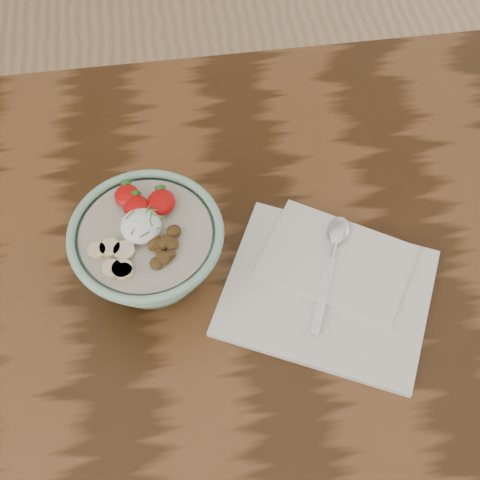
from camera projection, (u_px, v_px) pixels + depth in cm
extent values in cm
cube|color=#341E0D|center=(271.00, 309.00, 86.86)|extent=(160.00, 90.00, 4.00)
cylinder|color=#88B79D|center=(154.00, 272.00, 86.73)|extent=(8.19, 8.19, 1.17)
torus|color=#88B79D|center=(145.00, 233.00, 78.57)|extent=(18.62, 18.62, 1.07)
cylinder|color=#C0B59F|center=(146.00, 236.00, 79.07)|extent=(15.79, 15.79, 0.97)
ellipsoid|color=white|center=(141.00, 226.00, 78.12)|extent=(4.83, 4.83, 2.66)
ellipsoid|color=#B30908|center=(127.00, 196.00, 80.49)|extent=(3.04, 3.35, 1.67)
cone|color=#286623|center=(126.00, 185.00, 80.93)|extent=(1.40, 1.03, 1.52)
ellipsoid|color=#B30908|center=(162.00, 202.00, 79.90)|extent=(3.37, 3.70, 1.85)
cone|color=#286623|center=(160.00, 190.00, 80.43)|extent=(1.40, 1.03, 1.52)
ellipsoid|color=#B30908|center=(136.00, 207.00, 79.61)|extent=(3.10, 3.41, 1.71)
cone|color=#286623|center=(135.00, 196.00, 80.07)|extent=(1.40, 1.03, 1.52)
cylinder|color=beige|center=(110.00, 248.00, 77.19)|extent=(2.41, 2.41, 0.70)
cylinder|color=beige|center=(122.00, 269.00, 75.74)|extent=(2.44, 2.44, 0.70)
cylinder|color=beige|center=(124.00, 251.00, 76.98)|extent=(2.50, 2.50, 0.70)
cylinder|color=beige|center=(124.00, 272.00, 75.54)|extent=(2.13, 2.13, 0.70)
cylinder|color=beige|center=(112.00, 269.00, 75.76)|extent=(2.24, 2.24, 0.70)
cylinder|color=beige|center=(97.00, 251.00, 76.99)|extent=(2.11, 2.11, 0.70)
ellipsoid|color=#553A19|center=(170.00, 255.00, 76.53)|extent=(1.88, 1.75, 1.12)
ellipsoid|color=#553A19|center=(159.00, 249.00, 77.10)|extent=(1.47, 1.52, 0.68)
ellipsoid|color=#553A19|center=(163.00, 258.00, 76.18)|extent=(2.07, 1.98, 1.11)
ellipsoid|color=#553A19|center=(154.00, 244.00, 77.18)|extent=(2.18, 2.06, 1.38)
ellipsoid|color=#553A19|center=(156.00, 243.00, 77.25)|extent=(2.69, 2.63, 1.06)
ellipsoid|color=#553A19|center=(171.00, 243.00, 77.23)|extent=(2.35, 2.45, 1.00)
ellipsoid|color=#553A19|center=(162.00, 245.00, 77.28)|extent=(1.90, 1.93, 1.11)
ellipsoid|color=#553A19|center=(157.00, 263.00, 75.96)|extent=(2.25, 2.24, 1.12)
ellipsoid|color=#553A19|center=(155.00, 244.00, 77.26)|extent=(1.52, 1.77, 0.81)
ellipsoid|color=#553A19|center=(174.00, 231.00, 78.17)|extent=(2.23, 2.17, 1.24)
ellipsoid|color=#553A19|center=(165.00, 240.00, 77.52)|extent=(2.18, 2.14, 0.89)
cylinder|color=#488437|center=(161.00, 228.00, 76.74)|extent=(1.18, 0.26, 0.22)
cylinder|color=#488437|center=(147.00, 211.00, 77.96)|extent=(0.92, 1.58, 0.24)
cylinder|color=#488437|center=(158.00, 216.00, 77.59)|extent=(1.55, 1.00, 0.24)
cylinder|color=#488437|center=(140.00, 220.00, 77.31)|extent=(0.21, 1.21, 0.22)
cylinder|color=#488437|center=(136.00, 224.00, 77.02)|extent=(0.86, 1.32, 0.23)
cylinder|color=#488437|center=(133.00, 231.00, 76.52)|extent=(0.73, 0.96, 0.22)
cylinder|color=#488437|center=(148.00, 218.00, 77.43)|extent=(0.64, 1.56, 0.23)
cylinder|color=#488437|center=(146.00, 217.00, 77.50)|extent=(0.75, 0.90, 0.21)
cylinder|color=#488437|center=(148.00, 219.00, 77.32)|extent=(0.77, 0.96, 0.22)
cylinder|color=#488437|center=(153.00, 210.00, 78.01)|extent=(1.03, 0.45, 0.22)
cylinder|color=#488437|center=(145.00, 234.00, 76.26)|extent=(1.19, 0.69, 0.22)
cylinder|color=#488437|center=(130.00, 215.00, 77.67)|extent=(1.22, 1.17, 0.23)
cylinder|color=#488437|center=(150.00, 222.00, 77.11)|extent=(0.52, 1.12, 0.22)
cylinder|color=#488437|center=(151.00, 217.00, 77.51)|extent=(0.38, 1.52, 0.23)
cube|color=white|center=(327.00, 292.00, 85.31)|extent=(31.80, 29.53, 0.98)
cube|color=white|center=(336.00, 261.00, 86.79)|extent=(22.47, 20.58, 0.59)
cube|color=silver|center=(323.00, 295.00, 83.70)|extent=(5.35, 10.70, 0.34)
cylinder|color=silver|center=(334.00, 248.00, 87.08)|extent=(1.76, 2.95, 0.68)
ellipsoid|color=silver|center=(338.00, 230.00, 88.37)|extent=(4.48, 5.26, 0.92)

